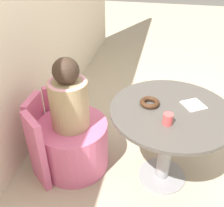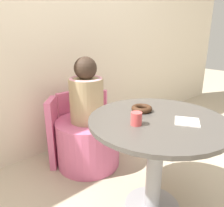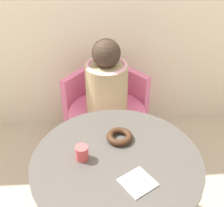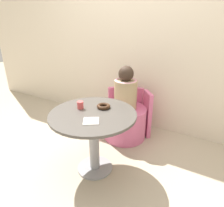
# 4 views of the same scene
# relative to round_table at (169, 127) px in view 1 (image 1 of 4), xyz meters

# --- Properties ---
(ground_plane) EXTENTS (12.00, 12.00, 0.00)m
(ground_plane) POSITION_rel_round_table_xyz_m (-0.06, 0.04, -0.50)
(ground_plane) COLOR #B7A88E
(round_table) EXTENTS (0.82, 0.82, 0.64)m
(round_table) POSITION_rel_round_table_xyz_m (0.00, 0.00, 0.00)
(round_table) COLOR #99999E
(round_table) RESTS_ON ground_plane
(tub_chair) EXTENTS (0.54, 0.54, 0.41)m
(tub_chair) POSITION_rel_round_table_xyz_m (-0.01, 0.71, -0.29)
(tub_chair) COLOR #DB6693
(tub_chair) RESTS_ON ground_plane
(booth_backrest) EXTENTS (0.64, 0.24, 0.60)m
(booth_backrest) POSITION_rel_round_table_xyz_m (-0.01, 0.93, -0.20)
(booth_backrest) COLOR #DB6693
(booth_backrest) RESTS_ON ground_plane
(child_figure) EXTENTS (0.28, 0.28, 0.54)m
(child_figure) POSITION_rel_round_table_xyz_m (-0.01, 0.71, 0.15)
(child_figure) COLOR tan
(child_figure) RESTS_ON tub_chair
(donut) EXTENTS (0.13, 0.13, 0.03)m
(donut) POSITION_rel_round_table_xyz_m (0.03, 0.15, 0.16)
(donut) COLOR #3D2314
(donut) RESTS_ON round_table
(cup) EXTENTS (0.06, 0.06, 0.07)m
(cup) POSITION_rel_round_table_xyz_m (-0.16, 0.02, 0.18)
(cup) COLOR #DB4C4C
(cup) RESTS_ON round_table
(paper_napkin) EXTENTS (0.18, 0.18, 0.01)m
(paper_napkin) POSITION_rel_round_table_xyz_m (0.08, -0.14, 0.15)
(paper_napkin) COLOR silver
(paper_napkin) RESTS_ON round_table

